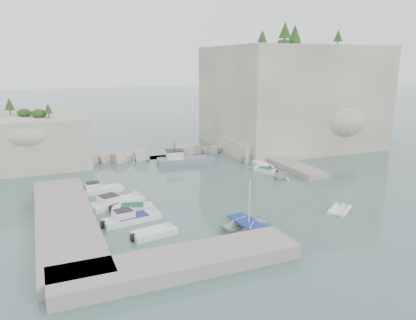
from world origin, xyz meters
name	(u,v)px	position (x,y,z in m)	size (l,w,h in m)	color
ground	(229,199)	(0.00, 0.00, 0.00)	(400.00, 400.00, 0.00)	#466A64
cliff_east	(291,97)	(23.00, 23.00, 8.50)	(26.00, 22.00, 17.00)	beige
cliff_terrace	(254,147)	(13.00, 18.00, 1.25)	(8.00, 10.00, 2.50)	beige
outcrop_west	(28,141)	(-20.00, 25.00, 3.50)	(16.00, 14.00, 7.00)	beige
quay_west	(65,221)	(-17.00, -1.00, 0.55)	(5.00, 24.00, 1.10)	#9E9689
quay_south	(180,263)	(-10.00, -12.50, 0.55)	(18.00, 4.00, 1.10)	#9E9689
ledge_east	(284,163)	(13.50, 10.00, 0.40)	(3.00, 16.00, 0.80)	#9E9689
breakwater	(162,152)	(-1.00, 22.00, 0.70)	(28.00, 3.00, 1.40)	beige
motorboat_a	(100,192)	(-12.66, 7.72, 0.00)	(5.51, 1.64, 1.40)	white
motorboat_b	(117,205)	(-11.70, 2.69, 0.00)	(6.26, 2.05, 1.40)	white
motorboat_c	(133,210)	(-10.52, 0.61, 0.00)	(4.36, 1.58, 0.70)	silver
motorboat_d	(132,222)	(-11.22, -2.26, 0.00)	(5.83, 1.73, 1.40)	white
motorboat_e	(154,236)	(-10.15, -6.12, 0.00)	(4.18, 1.71, 0.70)	white
rowboat	(249,228)	(-1.86, -7.82, 0.00)	(3.75, 5.25, 1.09)	white
inflatable_dinghy	(339,212)	(8.35, -7.79, 0.00)	(3.37, 1.64, 0.44)	silver
tender_east_a	(280,179)	(9.36, 4.43, 0.00)	(2.64, 3.06, 1.61)	silver
tender_east_b	(266,172)	(9.27, 7.81, 0.00)	(3.80, 1.30, 0.70)	white
tender_east_c	(263,167)	(10.31, 10.48, 0.00)	(4.54, 1.47, 0.70)	white
tender_east_d	(253,162)	(10.53, 13.65, 0.00)	(1.70, 4.51, 1.74)	silver
work_boat	(186,163)	(0.92, 16.58, 0.00)	(8.94, 2.64, 2.20)	slate
rowboat_mast	(250,200)	(-1.86, -7.82, 2.64)	(0.10, 0.10, 4.20)	white
vegetation	(263,41)	(17.83, 24.40, 17.93)	(53.48, 13.88, 13.40)	#1E4219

